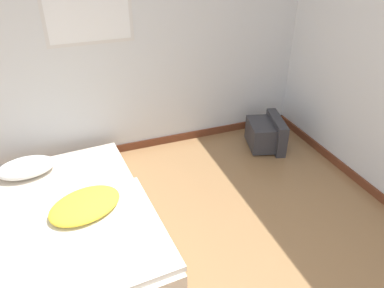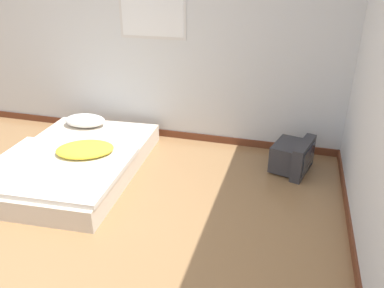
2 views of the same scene
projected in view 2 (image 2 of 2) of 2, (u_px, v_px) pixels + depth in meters
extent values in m
plane|color=#997047|center=(7.00, 269.00, 2.78)|extent=(20.00, 20.00, 0.00)
cube|color=silver|center=(138.00, 34.00, 4.52)|extent=(7.39, 0.06, 2.60)
cube|color=brown|center=(143.00, 131.00, 5.02)|extent=(7.39, 0.02, 0.09)
cube|color=beige|center=(75.00, 162.00, 4.08)|extent=(1.47, 2.04, 0.21)
ellipsoid|color=white|center=(85.00, 120.00, 4.71)|extent=(0.54, 0.38, 0.14)
cube|color=silver|center=(55.00, 168.00, 3.70)|extent=(1.43, 1.22, 0.05)
ellipsoid|color=yellow|center=(85.00, 149.00, 3.92)|extent=(0.71, 0.62, 0.11)
cube|color=#333338|center=(286.00, 155.00, 4.10)|extent=(0.36, 0.49, 0.29)
cube|color=#333338|center=(303.00, 158.00, 4.01)|extent=(0.24, 0.54, 0.36)
cube|color=#283342|center=(309.00, 158.00, 3.98)|extent=(0.12, 0.42, 0.26)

